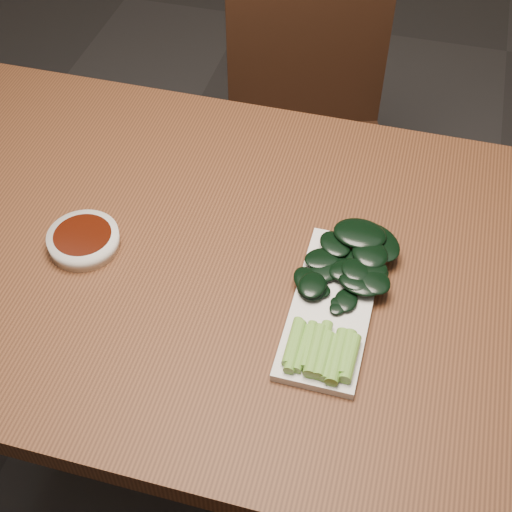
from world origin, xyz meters
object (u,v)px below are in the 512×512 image
at_px(table, 238,283).
at_px(sauce_bowl, 84,240).
at_px(chair_far, 309,135).
at_px(serving_plate, 332,306).
at_px(gai_lan, 346,285).

distance_m(table, sauce_bowl, 0.27).
bearing_deg(chair_far, serving_plate, -95.05).
distance_m(sauce_bowl, serving_plate, 0.42).
bearing_deg(serving_plate, gai_lan, 65.64).
height_order(chair_far, serving_plate, chair_far).
bearing_deg(gai_lan, serving_plate, -114.36).
relative_size(chair_far, sauce_bowl, 7.65).
xyz_separation_m(table, serving_plate, (0.17, -0.07, 0.08)).
xyz_separation_m(serving_plate, gai_lan, (0.01, 0.03, 0.02)).
distance_m(table, chair_far, 0.69).
distance_m(chair_far, gai_lan, 0.78).
bearing_deg(sauce_bowl, serving_plate, -3.04).
xyz_separation_m(table, chair_far, (-0.01, 0.66, -0.19)).
bearing_deg(chair_far, sauce_bowl, -127.65).
bearing_deg(table, sauce_bowl, -169.66).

